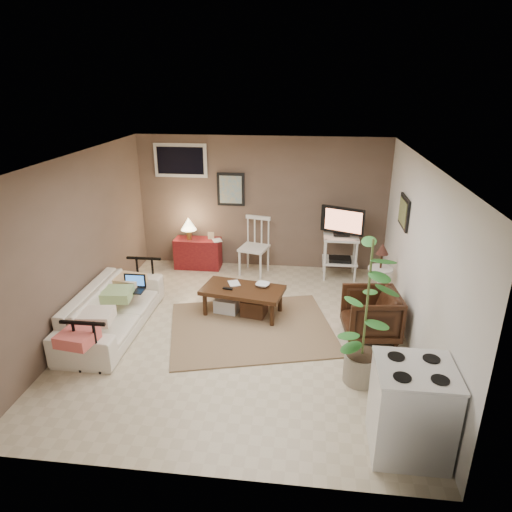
# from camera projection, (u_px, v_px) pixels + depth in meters

# --- Properties ---
(floor) EXTENTS (5.00, 5.00, 0.00)m
(floor) POSITION_uv_depth(u_px,v_px,m) (242.00, 332.00, 6.38)
(floor) COLOR #C1B293
(floor) RESTS_ON ground
(art_back) EXTENTS (0.50, 0.03, 0.60)m
(art_back) POSITION_uv_depth(u_px,v_px,m) (231.00, 189.00, 8.21)
(art_back) COLOR black
(art_right) EXTENTS (0.03, 0.60, 0.45)m
(art_right) POSITION_uv_depth(u_px,v_px,m) (404.00, 212.00, 6.56)
(art_right) COLOR black
(window) EXTENTS (0.96, 0.03, 0.60)m
(window) POSITION_uv_depth(u_px,v_px,m) (181.00, 160.00, 8.12)
(window) COLOR silver
(rug) EXTENTS (2.62, 2.30, 0.02)m
(rug) POSITION_uv_depth(u_px,v_px,m) (251.00, 328.00, 6.46)
(rug) COLOR olive
(rug) RESTS_ON floor
(coffee_table) EXTENTS (1.28, 0.82, 0.45)m
(coffee_table) POSITION_uv_depth(u_px,v_px,m) (242.00, 299.00, 6.78)
(coffee_table) COLOR #3B1F10
(coffee_table) RESTS_ON floor
(sofa) EXTENTS (0.61, 2.09, 0.82)m
(sofa) POSITION_uv_depth(u_px,v_px,m) (111.00, 303.00, 6.31)
(sofa) COLOR white
(sofa) RESTS_ON floor
(sofa_pillows) EXTENTS (0.40, 1.98, 0.14)m
(sofa_pillows) POSITION_uv_depth(u_px,v_px,m) (107.00, 305.00, 6.05)
(sofa_pillows) COLOR beige
(sofa_pillows) RESTS_ON sofa
(sofa_end_rails) EXTENTS (0.56, 2.08, 0.70)m
(sofa_end_rails) POSITION_uv_depth(u_px,v_px,m) (120.00, 307.00, 6.32)
(sofa_end_rails) COLOR black
(sofa_end_rails) RESTS_ON floor
(laptop) EXTENTS (0.32, 0.23, 0.22)m
(laptop) POSITION_uv_depth(u_px,v_px,m) (134.00, 285.00, 6.58)
(laptop) COLOR black
(laptop) RESTS_ON sofa
(red_console) EXTENTS (0.84, 0.37, 0.97)m
(red_console) POSITION_uv_depth(u_px,v_px,m) (197.00, 250.00, 8.46)
(red_console) COLOR maroon
(red_console) RESTS_ON floor
(spindle_chair) EXTENTS (0.56, 0.56, 1.03)m
(spindle_chair) POSITION_uv_depth(u_px,v_px,m) (254.00, 248.00, 8.16)
(spindle_chair) COLOR silver
(spindle_chair) RESTS_ON floor
(tv_stand) EXTENTS (0.72, 0.49, 1.28)m
(tv_stand) POSITION_uv_depth(u_px,v_px,m) (341.00, 241.00, 7.92)
(tv_stand) COLOR silver
(tv_stand) RESTS_ON floor
(side_table) EXTENTS (0.38, 0.38, 1.01)m
(side_table) POSITION_uv_depth(u_px,v_px,m) (381.00, 267.00, 6.97)
(side_table) COLOR silver
(side_table) RESTS_ON floor
(armchair) EXTENTS (0.74, 0.78, 0.73)m
(armchair) POSITION_uv_depth(u_px,v_px,m) (371.00, 312.00, 6.16)
(armchair) COLOR black
(armchair) RESTS_ON floor
(potted_plant) EXTENTS (0.45, 0.45, 1.79)m
(potted_plant) POSITION_uv_depth(u_px,v_px,m) (367.00, 308.00, 5.02)
(potted_plant) COLOR gray
(potted_plant) RESTS_ON floor
(stove) EXTENTS (0.71, 0.66, 0.93)m
(stove) POSITION_uv_depth(u_px,v_px,m) (411.00, 410.00, 4.21)
(stove) COLOR silver
(stove) RESTS_ON floor
(bowl) EXTENTS (0.21, 0.09, 0.20)m
(bowl) POSITION_uv_depth(u_px,v_px,m) (263.00, 280.00, 6.75)
(bowl) COLOR #3B1F10
(bowl) RESTS_ON coffee_table
(book_table) EXTENTS (0.15, 0.07, 0.21)m
(book_table) POSITION_uv_depth(u_px,v_px,m) (229.00, 278.00, 6.81)
(book_table) COLOR #3B1F10
(book_table) RESTS_ON coffee_table
(book_console) EXTENTS (0.15, 0.08, 0.21)m
(book_console) POSITION_uv_depth(u_px,v_px,m) (213.00, 236.00, 8.22)
(book_console) COLOR #3B1F10
(book_console) RESTS_ON red_console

